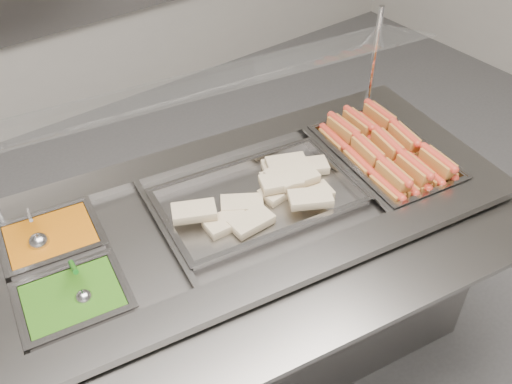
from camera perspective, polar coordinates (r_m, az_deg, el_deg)
steam_counter at (r=2.12m, az=-1.09°, el=-9.17°), size 1.80×1.02×0.82m
tray_rail at (r=1.59m, az=6.50°, el=-11.94°), size 1.65×0.59×0.05m
sneeze_guard at (r=1.78m, az=-4.34°, el=10.83°), size 1.52×0.50×0.40m
pan_hotdogs at (r=2.11m, az=12.63°, el=3.12°), size 0.39×0.54×0.09m
pan_wraps at (r=1.87m, az=0.25°, el=-0.95°), size 0.67×0.46×0.06m
pan_beans at (r=1.85m, az=-19.62°, el=-4.93°), size 0.30×0.26×0.09m
pan_peas at (r=1.66m, az=-17.64°, el=-10.75°), size 0.30×0.26×0.09m
hotdogs_in_buns at (r=2.08m, az=12.81°, el=4.13°), size 0.34×0.50×0.11m
tortilla_wraps at (r=1.87m, az=1.91°, el=0.36°), size 0.61×0.34×0.06m
ladle at (r=1.81m, az=-20.93°, el=-4.59°), size 0.06×0.18×0.13m
serving_spoon at (r=1.63m, az=-16.99°, el=-9.57°), size 0.05×0.16×0.13m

